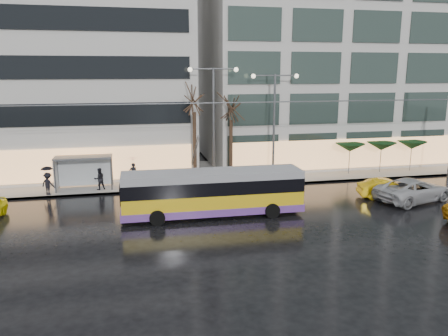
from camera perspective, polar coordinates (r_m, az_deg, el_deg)
name	(u,v)px	position (r m, az deg, el deg)	size (l,w,h in m)	color
ground	(215,231)	(25.02, -1.18, -8.24)	(140.00, 140.00, 0.00)	black
sidewalk	(207,173)	(38.54, -2.21, -0.68)	(80.00, 10.00, 0.15)	gray
kerb	(218,187)	(33.82, -0.77, -2.56)	(80.00, 0.10, 0.15)	slate
building_right	(363,33)	(48.21, 17.74, 16.44)	(32.00, 14.00, 25.00)	#B8B5B0
trolleybus	(213,194)	(27.19, -1.47, -3.42)	(11.25, 4.46, 5.20)	gold
catenary	(208,136)	(31.72, -2.17, 4.14)	(42.24, 5.12, 7.00)	#595B60
bus_shelter	(79,165)	(34.60, -18.45, 0.35)	(4.20, 1.60, 2.51)	#595B60
street_lamp_near	(214,109)	(34.50, -1.37, 7.73)	(3.96, 0.36, 9.03)	#595B60
street_lamp_far	(274,111)	(35.79, 6.59, 7.38)	(3.96, 0.36, 8.53)	#595B60
tree_a	(194,95)	(34.38, -3.94, 9.51)	(3.20, 3.20, 8.40)	black
tree_b	(231,103)	(35.17, 0.93, 8.49)	(3.20, 3.20, 7.70)	black
parasol_a	(350,148)	(39.17, 16.13, 2.58)	(2.50, 2.50, 2.65)	#595B60
parasol_b	(381,146)	(40.66, 19.87, 2.68)	(2.50, 2.50, 2.65)	#595B60
parasol_c	(412,145)	(42.32, 23.33, 2.76)	(2.50, 2.50, 2.65)	#595B60
taxi_b	(388,189)	(33.28, 20.58, -2.56)	(1.43, 4.09, 1.35)	#D5A30B
sedan_silver	(413,190)	(33.13, 23.48, -2.63)	(2.67, 5.80, 1.61)	#AEAEB3
pedestrian_a	(133,166)	(34.98, -11.81, 0.24)	(1.17, 1.19, 2.19)	black
pedestrian_b	(99,179)	(34.08, -15.97, -1.37)	(0.97, 0.88, 1.65)	black
pedestrian_c	(48,180)	(33.80, -22.04, -1.42)	(1.22, 1.13, 2.11)	black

